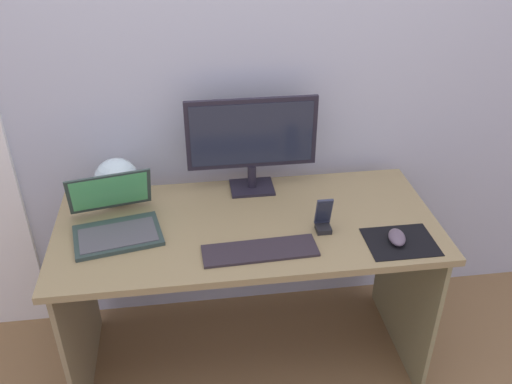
{
  "coord_description": "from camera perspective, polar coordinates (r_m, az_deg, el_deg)",
  "views": [
    {
      "loc": [
        -0.2,
        -1.72,
        1.93
      ],
      "look_at": [
        0.03,
        -0.02,
        0.88
      ],
      "focal_mm": 38.55,
      "sensor_mm": 36.0,
      "label": 1
    }
  ],
  "objects": [
    {
      "name": "phone_in_dock",
      "position": [
        2.05,
        7.02,
        -2.82
      ],
      "size": [
        0.06,
        0.06,
        0.14
      ],
      "color": "black",
      "rests_on": "desk"
    },
    {
      "name": "wall_back",
      "position": [
        2.25,
        -2.38,
        13.81
      ],
      "size": [
        6.0,
        0.04,
        2.5
      ],
      "primitive_type": "cube",
      "color": "#AAB0BE",
      "rests_on": "ground_plane"
    },
    {
      "name": "keyboard_external",
      "position": [
        1.95,
        0.42,
        -6.11
      ],
      "size": [
        0.41,
        0.14,
        0.01
      ],
      "primitive_type": "cube",
      "rotation": [
        0.0,
        0.0,
        0.04
      ],
      "color": "#292229",
      "rests_on": "desk"
    },
    {
      "name": "ground_plane",
      "position": [
        2.59,
        -0.79,
        -16.73
      ],
      "size": [
        8.0,
        8.0,
        0.0
      ],
      "primitive_type": "plane",
      "color": "brown"
    },
    {
      "name": "fishbowl",
      "position": [
        2.27,
        -14.24,
        1.16
      ],
      "size": [
        0.18,
        0.18,
        0.18
      ],
      "primitive_type": "sphere",
      "color": "silver",
      "rests_on": "desk"
    },
    {
      "name": "laptop",
      "position": [
        2.1,
        -14.42,
        -2.87
      ],
      "size": [
        0.36,
        0.35,
        0.21
      ],
      "color": "#2A3935",
      "rests_on": "desk"
    },
    {
      "name": "monitor",
      "position": [
        2.2,
        -0.44,
        5.46
      ],
      "size": [
        0.53,
        0.14,
        0.4
      ],
      "color": "black",
      "rests_on": "desk"
    },
    {
      "name": "mouse",
      "position": [
        2.05,
        14.41,
        -4.58
      ],
      "size": [
        0.08,
        0.11,
        0.04
      ],
      "primitive_type": "ellipsoid",
      "rotation": [
        0.0,
        0.0,
        -0.18
      ],
      "color": "#574958",
      "rests_on": "mousepad"
    },
    {
      "name": "mousepad",
      "position": [
        2.06,
        14.75,
        -5.02
      ],
      "size": [
        0.25,
        0.2,
        0.0
      ],
      "primitive_type": "cube",
      "color": "black",
      "rests_on": "desk"
    },
    {
      "name": "desk",
      "position": [
        2.19,
        -0.91,
        -6.44
      ],
      "size": [
        1.45,
        0.66,
        0.74
      ],
      "color": "olive",
      "rests_on": "ground_plane"
    }
  ]
}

